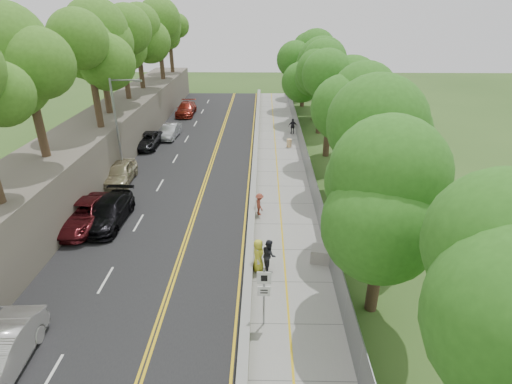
{
  "coord_description": "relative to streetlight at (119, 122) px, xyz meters",
  "views": [
    {
      "loc": [
        0.96,
        -16.69,
        13.07
      ],
      "look_at": [
        0.5,
        8.0,
        1.4
      ],
      "focal_mm": 28.0,
      "sensor_mm": 36.0,
      "label": 1
    }
  ],
  "objects": [
    {
      "name": "car_6",
      "position": [
        -0.14,
        7.38,
        -3.91
      ],
      "size": [
        2.39,
        5.02,
        1.38
      ],
      "primitive_type": "imported",
      "rotation": [
        0.0,
        0.0,
        -0.02
      ],
      "color": "black",
      "rests_on": "road"
    },
    {
      "name": "person_far",
      "position": [
        14.66,
        12.06,
        -3.74
      ],
      "size": [
        1.02,
        0.48,
        1.69
      ],
      "primitive_type": "imported",
      "rotation": [
        0.0,
        0.0,
        3.21
      ],
      "color": "black",
      "rests_on": "sidewalk"
    },
    {
      "name": "construction_barrel",
      "position": [
        14.03,
        7.51,
        -4.18
      ],
      "size": [
        0.49,
        0.49,
        0.81
      ],
      "primitive_type": "cylinder",
      "color": "orange",
      "rests_on": "sidewalk"
    },
    {
      "name": "painter_0",
      "position": [
        11.21,
        -13.0,
        -3.65
      ],
      "size": [
        0.66,
        0.96,
        1.88
      ],
      "primitive_type": "imported",
      "rotation": [
        0.0,
        0.0,
        1.64
      ],
      "color": "gold",
      "rests_on": "sidewalk"
    },
    {
      "name": "trees_embankment",
      "position": [
        -2.54,
        1.0,
        5.86
      ],
      "size": [
        6.4,
        66.0,
        13.0
      ],
      "primitive_type": null,
      "color": "#4A8A24",
      "rests_on": "rock_embankment"
    },
    {
      "name": "jersey_barrier",
      "position": [
        10.71,
        1.0,
        -4.34
      ],
      "size": [
        0.42,
        66.0,
        0.6
      ],
      "primitive_type": "cube",
      "color": "gold",
      "rests_on": "ground"
    },
    {
      "name": "streetlight",
      "position": [
        0.0,
        0.0,
        0.0
      ],
      "size": [
        2.52,
        0.22,
        8.0
      ],
      "color": "gray",
      "rests_on": "ground"
    },
    {
      "name": "painter_1",
      "position": [
        11.21,
        -13.0,
        -3.71
      ],
      "size": [
        0.44,
        0.65,
        1.76
      ],
      "primitive_type": "imported",
      "rotation": [
        0.0,
        0.0,
        1.6
      ],
      "color": "white",
      "rests_on": "sidewalk"
    },
    {
      "name": "road",
      "position": [
        5.06,
        1.0,
        -4.62
      ],
      "size": [
        11.2,
        66.0,
        0.04
      ],
      "primitive_type": "cube",
      "color": "black",
      "rests_on": "ground"
    },
    {
      "name": "painter_2",
      "position": [
        11.79,
        -12.9,
        -3.68
      ],
      "size": [
        0.89,
        1.03,
        1.82
      ],
      "primitive_type": "imported",
      "rotation": [
        0.0,
        0.0,
        1.82
      ],
      "color": "black",
      "rests_on": "sidewalk"
    },
    {
      "name": "car_7",
      "position": [
        1.46,
        20.12,
        -3.82
      ],
      "size": [
        2.29,
        5.43,
        1.56
      ],
      "primitive_type": "imported",
      "rotation": [
        0.0,
        0.0,
        0.02
      ],
      "color": "maroon",
      "rests_on": "road"
    },
    {
      "name": "car_4",
      "position": [
        0.02,
        -1.43,
        -3.78
      ],
      "size": [
        2.2,
        4.89,
        1.63
      ],
      "primitive_type": "imported",
      "rotation": [
        0.0,
        0.0,
        0.06
      ],
      "color": "#BCB189",
      "rests_on": "road"
    },
    {
      "name": "car_5",
      "position": [
        1.46,
        10.46,
        -3.89
      ],
      "size": [
        1.7,
        4.35,
        1.41
      ],
      "primitive_type": "imported",
      "rotation": [
        0.0,
        0.0,
        -0.05
      ],
      "color": "#B3B3BA",
      "rests_on": "road"
    },
    {
      "name": "ground",
      "position": [
        10.46,
        -14.0,
        -4.64
      ],
      "size": [
        140.0,
        140.0,
        0.0
      ],
      "primitive_type": "plane",
      "color": "#33511E",
      "rests_on": "ground"
    },
    {
      "name": "sidewalk",
      "position": [
        13.01,
        1.0,
        -4.61
      ],
      "size": [
        4.2,
        66.0,
        0.05
      ],
      "primitive_type": "cube",
      "color": "gray",
      "rests_on": "ground"
    },
    {
      "name": "car_8",
      "position": [
        1.46,
        20.63,
        -3.91
      ],
      "size": [
        1.85,
        4.14,
        1.38
      ],
      "primitive_type": "imported",
      "rotation": [
        0.0,
        0.0,
        -0.05
      ],
      "color": "white",
      "rests_on": "road"
    },
    {
      "name": "signpost",
      "position": [
        11.51,
        -17.02,
        -2.68
      ],
      "size": [
        0.62,
        0.09,
        3.1
      ],
      "color": "gray",
      "rests_on": "sidewalk"
    },
    {
      "name": "painter_3",
      "position": [
        11.21,
        -6.7,
        -3.82
      ],
      "size": [
        0.85,
        1.13,
        1.55
      ],
      "primitive_type": "imported",
      "rotation": [
        0.0,
        0.0,
        1.87
      ],
      "color": "brown",
      "rests_on": "sidewalk"
    },
    {
      "name": "concrete_block",
      "position": [
        14.76,
        -12.09,
        -4.18
      ],
      "size": [
        1.41,
        1.18,
        0.83
      ],
      "primitive_type": "cube",
      "rotation": [
        0.0,
        0.0,
        -0.23
      ],
      "color": "gray",
      "rests_on": "sidewalk"
    },
    {
      "name": "chainlink_fence",
      "position": [
        15.11,
        1.0,
        -3.64
      ],
      "size": [
        0.04,
        66.0,
        2.0
      ],
      "primitive_type": "cube",
      "color": "slate",
      "rests_on": "ground"
    },
    {
      "name": "car_3",
      "position": [
        1.41,
        -8.02,
        -3.81
      ],
      "size": [
        2.32,
        5.48,
        1.58
      ],
      "primitive_type": "imported",
      "rotation": [
        0.0,
        0.0,
        -0.02
      ],
      "color": "black",
      "rests_on": "road"
    },
    {
      "name": "car_2",
      "position": [
        -0.08,
        -8.34,
        -3.81
      ],
      "size": [
        2.89,
        5.81,
        1.58
      ],
      "primitive_type": "imported",
      "rotation": [
        0.0,
        0.0,
        -0.05
      ],
      "color": "#56151A",
      "rests_on": "road"
    },
    {
      "name": "trees_fenceside",
      "position": [
        17.46,
        1.0,
        2.36
      ],
      "size": [
        7.0,
        66.0,
        14.0
      ],
      "primitive_type": null,
      "color": "#347B1F",
      "rests_on": "ground"
    },
    {
      "name": "rock_embankment",
      "position": [
        -3.04,
        1.0,
        -2.64
      ],
      "size": [
        5.0,
        66.0,
        4.0
      ],
      "primitive_type": "cube",
      "color": "#595147",
      "rests_on": "ground"
    }
  ]
}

